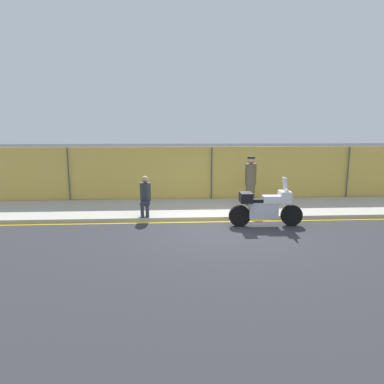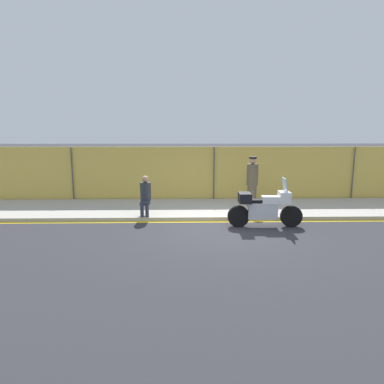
# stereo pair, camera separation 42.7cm
# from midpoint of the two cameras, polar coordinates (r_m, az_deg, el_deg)

# --- Properties ---
(ground_plane) EXTENTS (120.00, 120.00, 0.00)m
(ground_plane) POSITION_cam_midpoint_polar(r_m,az_deg,el_deg) (10.26, 4.67, -6.36)
(ground_plane) COLOR #2D2D33
(sidewalk) EXTENTS (42.70, 3.05, 0.12)m
(sidewalk) POSITION_cam_midpoint_polar(r_m,az_deg,el_deg) (12.73, 3.05, -2.72)
(sidewalk) COLOR #ADA89E
(sidewalk) RESTS_ON ground_plane
(curb_paint_stripe) EXTENTS (42.70, 0.18, 0.01)m
(curb_paint_stripe) POSITION_cam_midpoint_polar(r_m,az_deg,el_deg) (11.19, 3.97, -4.90)
(curb_paint_stripe) COLOR gold
(curb_paint_stripe) RESTS_ON ground_plane
(storefront_fence) EXTENTS (40.56, 0.17, 2.25)m
(storefront_fence) POSITION_cam_midpoint_polar(r_m,az_deg,el_deg) (14.11, 2.36, 2.99)
(storefront_fence) COLOR gold
(storefront_fence) RESTS_ON ground_plane
(motorcycle) EXTENTS (2.28, 0.53, 1.52)m
(motorcycle) POSITION_cam_midpoint_polar(r_m,az_deg,el_deg) (10.69, 10.99, -2.41)
(motorcycle) COLOR black
(motorcycle) RESTS_ON ground_plane
(officer_standing) EXTENTS (0.42, 0.42, 1.83)m
(officer_standing) POSITION_cam_midpoint_polar(r_m,az_deg,el_deg) (12.94, 8.80, 1.90)
(officer_standing) COLOR brown
(officer_standing) RESTS_ON sidewalk
(person_seated_on_curb) EXTENTS (0.36, 0.67, 1.30)m
(person_seated_on_curb) POSITION_cam_midpoint_polar(r_m,az_deg,el_deg) (11.50, -8.85, -0.27)
(person_seated_on_curb) COLOR #2D3342
(person_seated_on_curb) RESTS_ON sidewalk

